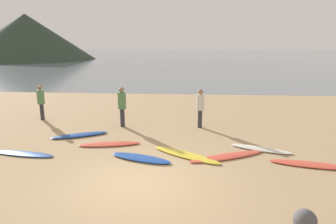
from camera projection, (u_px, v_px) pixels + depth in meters
ground_plane at (167, 107)px, 17.75m from camera, size 120.00×120.00×0.20m
ocean_water at (185, 57)px, 69.85m from camera, size 140.00×100.00×0.01m
headland_hill at (27, 37)px, 58.36m from camera, size 25.59×25.59×8.64m
surfboard_0 at (23, 154)px, 10.00m from camera, size 2.31×0.80×0.07m
surfboard_1 at (80, 135)px, 11.93m from camera, size 2.17×1.40×0.10m
surfboard_2 at (109, 144)px, 10.92m from camera, size 2.25×0.96×0.08m
surfboard_3 at (141, 158)px, 9.60m from camera, size 2.13×1.21×0.09m
surfboard_4 at (186, 155)px, 9.89m from camera, size 2.41×1.82×0.08m
surfboard_5 at (227, 156)px, 9.78m from camera, size 2.66×1.62×0.07m
surfboard_6 at (261, 149)px, 10.43m from camera, size 2.09×1.22×0.08m
surfboard_7 at (311, 165)px, 9.13m from camera, size 2.46×0.99×0.07m
person_0 at (122, 104)px, 13.04m from camera, size 0.35×0.35×1.74m
person_1 at (41, 100)px, 14.22m from camera, size 0.33×0.33×1.64m
person_2 at (200, 105)px, 12.93m from camera, size 0.34×0.34×1.67m
beach_rock_far at (305, 220)px, 5.95m from camera, size 0.46×0.46×0.46m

